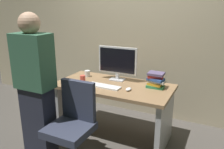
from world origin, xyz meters
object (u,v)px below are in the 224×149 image
(keyboard, at_px, (104,86))
(cup_by_monitor, at_px, (87,74))
(cup_near_keyboard, at_px, (83,79))
(book_stack, at_px, (156,80))
(office_chair, at_px, (73,130))
(mouse, at_px, (129,89))
(monitor, at_px, (117,62))
(person_at_desk, at_px, (36,88))
(desk, at_px, (114,100))

(keyboard, distance_m, cup_by_monitor, 0.50)
(cup_near_keyboard, height_order, book_stack, book_stack)
(office_chair, bearing_deg, mouse, 59.42)
(mouse, bearing_deg, cup_near_keyboard, 177.47)
(monitor, bearing_deg, cup_by_monitor, -174.54)
(monitor, relative_size, cup_near_keyboard, 5.98)
(book_stack, bearing_deg, cup_by_monitor, 178.50)
(mouse, bearing_deg, book_stack, 42.18)
(office_chair, distance_m, cup_by_monitor, 1.03)
(person_at_desk, height_order, cup_near_keyboard, person_at_desk)
(desk, xyz_separation_m, cup_by_monitor, (-0.49, 0.15, 0.26))
(mouse, xyz_separation_m, book_stack, (0.26, 0.24, 0.08))
(desk, relative_size, office_chair, 1.58)
(desk, distance_m, person_at_desk, 1.02)
(person_at_desk, height_order, mouse, person_at_desk)
(monitor, distance_m, cup_near_keyboard, 0.51)
(desk, xyz_separation_m, keyboard, (-0.07, -0.13, 0.23))
(desk, bearing_deg, office_chair, -99.55)
(desk, height_order, keyboard, keyboard)
(keyboard, bearing_deg, book_stack, 25.51)
(cup_by_monitor, bearing_deg, monitor, 5.46)
(cup_near_keyboard, relative_size, book_stack, 0.40)
(office_chair, bearing_deg, monitor, 84.77)
(desk, relative_size, person_at_desk, 0.91)
(mouse, bearing_deg, monitor, 133.52)
(book_stack, bearing_deg, keyboard, -156.38)
(cup_near_keyboard, bearing_deg, mouse, -2.53)
(monitor, bearing_deg, mouse, -46.48)
(office_chair, xyz_separation_m, keyboard, (0.05, 0.62, 0.30))
(monitor, bearing_deg, cup_near_keyboard, -143.73)
(office_chair, distance_m, cup_near_keyboard, 0.80)
(desk, bearing_deg, monitor, 101.58)
(mouse, bearing_deg, desk, 155.93)
(desk, relative_size, monitor, 2.75)
(cup_by_monitor, bearing_deg, person_at_desk, -94.12)
(desk, xyz_separation_m, monitor, (-0.04, 0.19, 0.48))
(office_chair, height_order, book_stack, office_chair)
(monitor, xyz_separation_m, book_stack, (0.55, -0.07, -0.16))
(desk, distance_m, keyboard, 0.27)
(mouse, height_order, book_stack, book_stack)
(mouse, relative_size, book_stack, 0.44)
(cup_by_monitor, xyz_separation_m, book_stack, (1.00, -0.03, 0.05))
(office_chair, relative_size, book_stack, 4.17)
(office_chair, height_order, mouse, office_chair)
(desk, xyz_separation_m, office_chair, (-0.13, -0.75, -0.07))
(desk, bearing_deg, book_stack, 13.68)
(person_at_desk, xyz_separation_m, keyboard, (0.48, 0.65, -0.11))
(monitor, height_order, keyboard, monitor)
(desk, xyz_separation_m, mouse, (0.25, -0.11, 0.24))
(person_at_desk, height_order, keyboard, person_at_desk)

